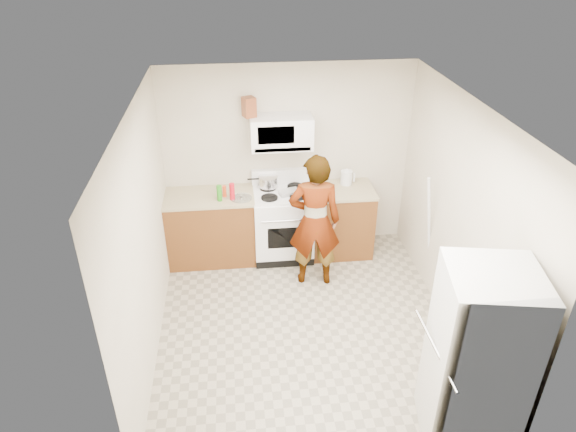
{
  "coord_description": "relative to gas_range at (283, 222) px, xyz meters",
  "views": [
    {
      "loc": [
        -0.67,
        -4.35,
        3.91
      ],
      "look_at": [
        -0.13,
        0.55,
        1.11
      ],
      "focal_mm": 32.0,
      "sensor_mm": 36.0,
      "label": 1
    }
  ],
  "objects": [
    {
      "name": "saucepan",
      "position": [
        -0.17,
        0.16,
        0.54
      ],
      "size": [
        0.25,
        0.25,
        0.13
      ],
      "primitive_type": "cylinder",
      "rotation": [
        0.0,
        0.0,
        0.03
      ],
      "color": "silver",
      "rests_on": "gas_range"
    },
    {
      "name": "bottle_hot_sauce",
      "position": [
        -0.74,
        -0.04,
        0.52
      ],
      "size": [
        0.05,
        0.05,
        0.15
      ],
      "primitive_type": "cylinder",
      "rotation": [
        0.0,
        0.0,
        0.09
      ],
      "color": "#F4461B",
      "rests_on": "counter_left"
    },
    {
      "name": "pot_lid",
      "position": [
        -0.53,
        -0.12,
        0.46
      ],
      "size": [
        0.28,
        0.28,
        0.01
      ],
      "primitive_type": "cylinder",
      "rotation": [
        0.0,
        0.0,
        -0.03
      ],
      "color": "white",
      "rests_on": "counter_left"
    },
    {
      "name": "fridge",
      "position": [
        1.28,
        -2.99,
        0.36
      ],
      "size": [
        0.82,
        0.82,
        1.7
      ],
      "primitive_type": "cube",
      "rotation": [
        0.0,
        0.0,
        -0.18
      ],
      "color": "silver",
      "rests_on": "floor"
    },
    {
      "name": "jug",
      "position": [
        -0.38,
        0.15,
        1.53
      ],
      "size": [
        0.18,
        0.18,
        0.24
      ],
      "primitive_type": "cube",
      "rotation": [
        0.0,
        0.0,
        0.4
      ],
      "color": "brown",
      "rests_on": "microwave"
    },
    {
      "name": "bottle_spray",
      "position": [
        -0.64,
        -0.13,
        0.56
      ],
      "size": [
        0.08,
        0.08,
        0.22
      ],
      "primitive_type": "cylinder",
      "rotation": [
        0.0,
        0.0,
        -0.27
      ],
      "color": "red",
      "rests_on": "counter_left"
    },
    {
      "name": "counter_left",
      "position": [
        -0.94,
        0.01,
        0.43
      ],
      "size": [
        1.14,
        0.64,
        0.03
      ],
      "primitive_type": "cube",
      "color": "tan",
      "rests_on": "cabinet_left"
    },
    {
      "name": "broom",
      "position": [
        1.67,
        -0.82,
        0.26
      ],
      "size": [
        0.3,
        0.18,
        1.47
      ],
      "primitive_type": "cylinder",
      "rotation": [
        0.14,
        -0.14,
        -0.3
      ],
      "color": "silver",
      "rests_on": "floor"
    },
    {
      "name": "tray",
      "position": [
        0.07,
        -0.05,
        0.47
      ],
      "size": [
        0.28,
        0.22,
        0.05
      ],
      "primitive_type": "cube",
      "rotation": [
        0.0,
        0.0,
        0.25
      ],
      "color": "white",
      "rests_on": "gas_range"
    },
    {
      "name": "floor",
      "position": [
        0.1,
        -1.48,
        -0.49
      ],
      "size": [
        3.6,
        3.6,
        0.0
      ],
      "primitive_type": "plane",
      "color": "gray",
      "rests_on": "ground"
    },
    {
      "name": "counter_right",
      "position": [
        0.78,
        0.01,
        0.43
      ],
      "size": [
        0.82,
        0.64,
        0.03
      ],
      "primitive_type": "cube",
      "color": "tan",
      "rests_on": "cabinet_right"
    },
    {
      "name": "cabinet_right",
      "position": [
        0.78,
        0.01,
        -0.04
      ],
      "size": [
        0.8,
        0.62,
        0.9
      ],
      "primitive_type": "cube",
      "color": "brown",
      "rests_on": "floor"
    },
    {
      "name": "person",
      "position": [
        0.32,
        -0.64,
        0.37
      ],
      "size": [
        0.66,
        0.47,
        1.7
      ],
      "primitive_type": "imported",
      "rotation": [
        0.0,
        0.0,
        3.04
      ],
      "color": "tan",
      "rests_on": "floor"
    },
    {
      "name": "bottle_green_cap",
      "position": [
        -0.8,
        -0.14,
        0.55
      ],
      "size": [
        0.07,
        0.07,
        0.21
      ],
      "primitive_type": "cylinder",
      "rotation": [
        0.0,
        0.0,
        0.07
      ],
      "color": "#237F17",
      "rests_on": "counter_left"
    },
    {
      "name": "cabinet_left",
      "position": [
        -0.94,
        0.01,
        -0.04
      ],
      "size": [
        1.12,
        0.62,
        0.9
      ],
      "primitive_type": "cube",
      "color": "brown",
      "rests_on": "floor"
    },
    {
      "name": "kettle",
      "position": [
        0.86,
        0.15,
        0.54
      ],
      "size": [
        0.2,
        0.2,
        0.18
      ],
      "primitive_type": "cylinder",
      "rotation": [
        0.0,
        0.0,
        -0.43
      ],
      "color": "silver",
      "rests_on": "counter_right"
    },
    {
      "name": "right_wall",
      "position": [
        1.69,
        -1.48,
        0.76
      ],
      "size": [
        0.02,
        3.6,
        2.5
      ],
      "primitive_type": "cube",
      "color": "beige",
      "rests_on": "floor"
    },
    {
      "name": "back_wall",
      "position": [
        0.1,
        0.31,
        0.76
      ],
      "size": [
        3.2,
        0.02,
        2.5
      ],
      "primitive_type": "cube",
      "color": "beige",
      "rests_on": "floor"
    },
    {
      "name": "gas_range",
      "position": [
        0.0,
        0.0,
        0.0
      ],
      "size": [
        0.76,
        0.65,
        1.13
      ],
      "color": "white",
      "rests_on": "floor"
    },
    {
      "name": "microwave",
      "position": [
        0.0,
        0.13,
        1.21
      ],
      "size": [
        0.76,
        0.38,
        0.4
      ],
      "primitive_type": "cube",
      "color": "white",
      "rests_on": "back_wall"
    }
  ]
}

